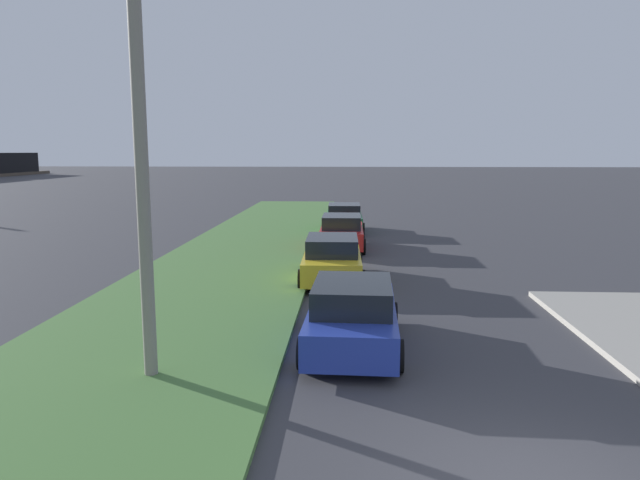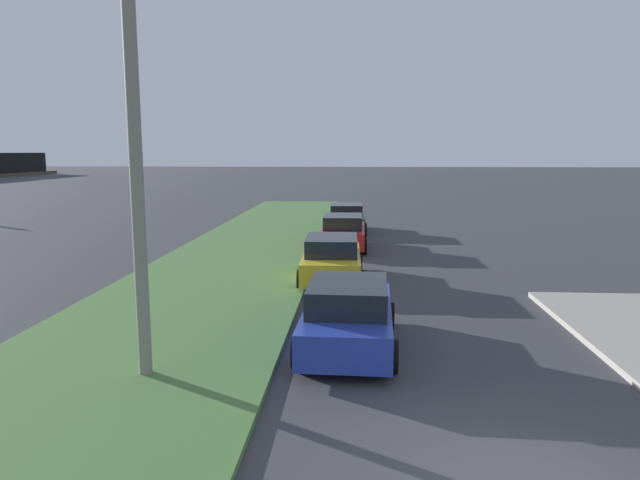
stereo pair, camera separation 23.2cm
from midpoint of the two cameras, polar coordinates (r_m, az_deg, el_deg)
The scene contains 6 objects.
grass_median at distance 17.61m, azimuth -11.64°, elevation -4.86°, with size 60.00×6.00×0.12m, color #477238.
parked_car_blue at distance 12.32m, azimuth 2.71°, elevation -7.46°, with size 4.36×2.13×1.47m.
parked_car_yellow at distance 18.56m, azimuth 0.86°, elevation -1.91°, with size 4.33×2.08×1.47m.
parked_car_red at distance 24.72m, azimuth 1.89°, elevation 0.77°, with size 4.31×2.03×1.47m.
parked_car_green at distance 29.90m, azimuth 2.18°, elevation 2.17°, with size 4.33×2.08×1.47m.
streetlight at distance 10.55m, azimuth -16.05°, elevation 9.69°, with size 1.09×2.80×7.50m.
Camera 1 is at (-6.55, 2.29, 4.16)m, focal length 32.27 mm.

